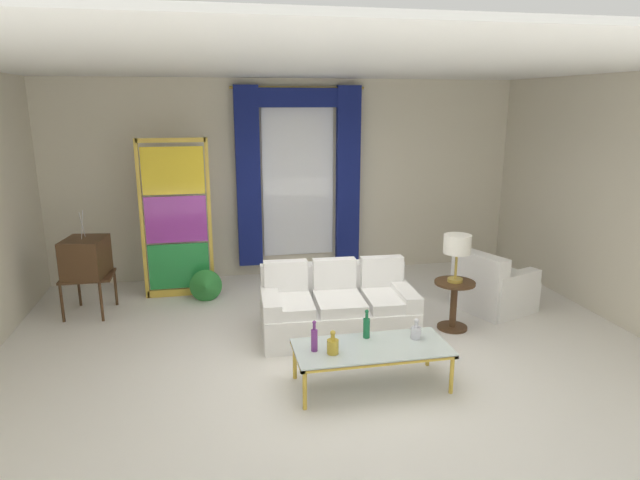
% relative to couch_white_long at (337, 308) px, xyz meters
% --- Properties ---
extents(ground_plane, '(16.00, 16.00, 0.00)m').
position_rel_couch_white_long_xyz_m(ground_plane, '(-0.18, -0.54, -0.30)').
color(ground_plane, white).
extents(wall_rear, '(8.00, 0.12, 3.00)m').
position_rel_couch_white_long_xyz_m(wall_rear, '(-0.18, 2.52, 1.20)').
color(wall_rear, beige).
rests_on(wall_rear, ground).
extents(wall_right, '(0.12, 7.00, 3.00)m').
position_rel_couch_white_long_xyz_m(wall_right, '(3.48, 0.06, 1.20)').
color(wall_right, beige).
rests_on(wall_right, ground).
extents(ceiling_slab, '(8.00, 7.60, 0.04)m').
position_rel_couch_white_long_xyz_m(ceiling_slab, '(-0.18, 0.26, 2.72)').
color(ceiling_slab, white).
extents(curtained_window, '(2.00, 0.17, 2.70)m').
position_rel_couch_white_long_xyz_m(curtained_window, '(-0.05, 2.36, 1.44)').
color(curtained_window, white).
rests_on(curtained_window, ground).
extents(couch_white_long, '(1.80, 1.00, 0.86)m').
position_rel_couch_white_long_xyz_m(couch_white_long, '(0.00, 0.00, 0.00)').
color(couch_white_long, white).
rests_on(couch_white_long, ground).
extents(coffee_table, '(1.47, 0.65, 0.41)m').
position_rel_couch_white_long_xyz_m(coffee_table, '(0.04, -1.28, 0.07)').
color(coffee_table, silver).
rests_on(coffee_table, ground).
extents(bottle_blue_decanter, '(0.06, 0.06, 0.30)m').
position_rel_couch_white_long_xyz_m(bottle_blue_decanter, '(-0.51, -1.27, 0.23)').
color(bottle_blue_decanter, '#753384').
rests_on(bottle_blue_decanter, coffee_table).
extents(bottle_crystal_tall, '(0.07, 0.07, 0.29)m').
position_rel_couch_white_long_xyz_m(bottle_crystal_tall, '(0.05, -1.08, 0.22)').
color(bottle_crystal_tall, '#196B3D').
rests_on(bottle_crystal_tall, coffee_table).
extents(bottle_amber_squat, '(0.10, 0.10, 0.21)m').
position_rel_couch_white_long_xyz_m(bottle_amber_squat, '(0.52, -1.20, 0.18)').
color(bottle_amber_squat, silver).
rests_on(bottle_amber_squat, coffee_table).
extents(bottle_ruby_flask, '(0.11, 0.11, 0.23)m').
position_rel_couch_white_long_xyz_m(bottle_ruby_flask, '(-0.36, -1.36, 0.19)').
color(bottle_ruby_flask, gold).
rests_on(bottle_ruby_flask, coffee_table).
extents(vintage_tv, '(0.62, 0.66, 1.35)m').
position_rel_couch_white_long_xyz_m(vintage_tv, '(-2.98, 1.23, 0.42)').
color(vintage_tv, '#472D19').
rests_on(vintage_tv, ground).
extents(armchair_white, '(1.04, 1.03, 0.80)m').
position_rel_couch_white_long_xyz_m(armchair_white, '(2.16, 0.32, -0.02)').
color(armchair_white, white).
rests_on(armchair_white, ground).
extents(stained_glass_divider, '(0.95, 0.05, 2.20)m').
position_rel_couch_white_long_xyz_m(stained_glass_divider, '(-1.87, 1.68, 0.75)').
color(stained_glass_divider, gold).
rests_on(stained_glass_divider, ground).
extents(peacock_figurine, '(0.44, 0.60, 0.50)m').
position_rel_couch_white_long_xyz_m(peacock_figurine, '(-1.51, 1.33, -0.08)').
color(peacock_figurine, beige).
rests_on(peacock_figurine, ground).
extents(round_side_table, '(0.48, 0.48, 0.59)m').
position_rel_couch_white_long_xyz_m(round_side_table, '(1.40, -0.16, 0.05)').
color(round_side_table, '#472D19').
rests_on(round_side_table, ground).
extents(table_lamp_brass, '(0.32, 0.32, 0.57)m').
position_rel_couch_white_long_xyz_m(table_lamp_brass, '(1.40, -0.16, 0.72)').
color(table_lamp_brass, '#B29338').
rests_on(table_lamp_brass, round_side_table).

